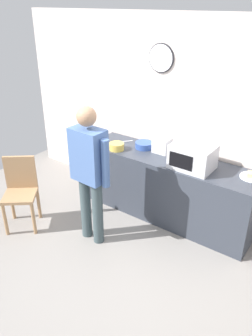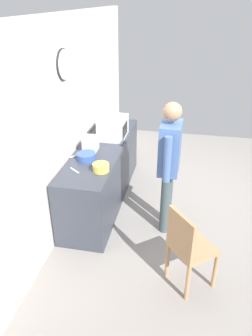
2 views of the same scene
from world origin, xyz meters
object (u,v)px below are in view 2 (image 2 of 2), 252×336
toaster (91,144)px  wooden_chair (188,246)px  spoon_utensil (75,156)px  cereal_bowl (101,167)px  salad_bowl (86,156)px  sandwich_plate (112,120)px  fork_utensil (75,170)px  person_standing (169,159)px  microwave (113,127)px

toaster → wooden_chair: 1.93m
toaster → spoon_utensil: (-0.20, 0.16, -0.10)m
spoon_utensil → cereal_bowl: bearing=-126.8°
salad_bowl → spoon_utensil: salad_bowl is taller
spoon_utensil → sandwich_plate: bearing=-6.5°
salad_bowl → wooden_chair: salad_bowl is taller
cereal_bowl → wooden_chair: (-0.73, -1.09, -0.41)m
cereal_bowl → fork_utensil: size_ratio=1.19×
cereal_bowl → toaster: toaster is taller
fork_utensil → spoon_utensil: 0.41m
spoon_utensil → wooden_chair: bearing=-124.7°
salad_bowl → person_standing: (-0.04, -1.07, 0.08)m
microwave → cereal_bowl: 1.08m
microwave → cereal_bowl: microwave is taller
microwave → wooden_chair: size_ratio=0.53×
microwave → person_standing: (-0.85, -0.90, -0.03)m
spoon_utensil → person_standing: (-0.11, -1.25, 0.12)m
salad_bowl → wooden_chair: 1.74m
microwave → wooden_chair: bearing=-146.6°
salad_bowl → person_standing: person_standing is taller
microwave → salad_bowl: size_ratio=2.03×
cereal_bowl → wooden_chair: size_ratio=0.22×
microwave → person_standing: person_standing is taller
salad_bowl → sandwich_plate: bearing=0.5°
microwave → salad_bowl: microwave is taller
sandwich_plate → cereal_bowl: cereal_bowl is taller
toaster → fork_utensil: bearing=177.3°
fork_utensil → microwave: bearing=-10.8°
cereal_bowl → person_standing: person_standing is taller
cereal_bowl → spoon_utensil: bearing=53.2°
microwave → toaster: (-0.54, 0.19, -0.05)m
sandwich_plate → salad_bowl: size_ratio=1.10×
wooden_chair → toaster: bearing=47.4°
sandwich_plate → spoon_utensil: 1.42m
spoon_utensil → fork_utensil: bearing=-161.8°
salad_bowl → spoon_utensil: (0.07, 0.17, -0.04)m
spoon_utensil → wooden_chair: size_ratio=0.18×
microwave → salad_bowl: bearing=168.0°
sandwich_plate → toaster: toaster is taller
sandwich_plate → fork_utensil: size_ratio=1.60×
cereal_bowl → fork_utensil: 0.33m
fork_utensil → spoon_utensil: (0.39, 0.13, 0.00)m
sandwich_plate → fork_utensil: sandwich_plate is taller
sandwich_plate → toaster: 1.21m
spoon_utensil → salad_bowl: bearing=-110.7°
salad_bowl → wooden_chair: size_ratio=0.26×
cereal_bowl → sandwich_plate: bearing=9.3°
microwave → cereal_bowl: size_ratio=2.46×
fork_utensil → spoon_utensil: same height
fork_utensil → cereal_bowl: bearing=-79.7°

